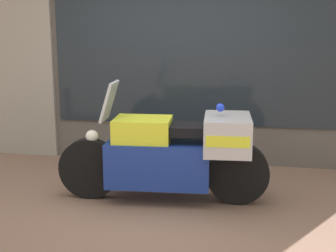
% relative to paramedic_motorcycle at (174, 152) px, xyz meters
% --- Properties ---
extents(ground_plane, '(60.00, 60.00, 0.00)m').
position_rel_paramedic_motorcycle_xyz_m(ground_plane, '(-0.18, -0.29, -0.55)').
color(ground_plane, '#7A5B4C').
extents(shop_building, '(5.66, 0.55, 3.92)m').
position_rel_paramedic_motorcycle_xyz_m(shop_building, '(-0.61, 1.71, 1.41)').
color(shop_building, '#56514C').
rests_on(shop_building, ground).
extents(window_display, '(4.21, 0.30, 1.86)m').
position_rel_paramedic_motorcycle_xyz_m(window_display, '(0.24, 1.74, -0.10)').
color(window_display, slate).
rests_on(window_display, ground).
extents(paramedic_motorcycle, '(2.31, 0.75, 1.31)m').
position_rel_paramedic_motorcycle_xyz_m(paramedic_motorcycle, '(0.00, 0.00, 0.00)').
color(paramedic_motorcycle, black).
rests_on(paramedic_motorcycle, ground).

